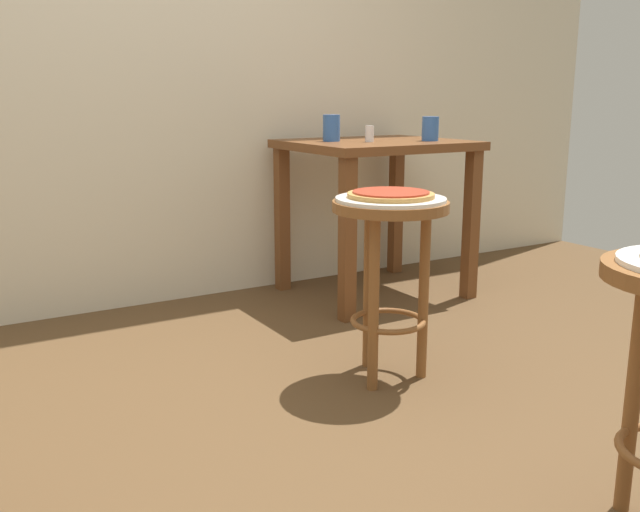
{
  "coord_description": "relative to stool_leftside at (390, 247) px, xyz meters",
  "views": [
    {
      "loc": [
        -0.83,
        -1.57,
        0.97
      ],
      "look_at": [
        0.08,
        -0.06,
        0.56
      ],
      "focal_mm": 39.16,
      "sensor_mm": 36.0,
      "label": 1
    }
  ],
  "objects": [
    {
      "name": "cup_far_edge",
      "position": [
        0.37,
        0.97,
        0.35
      ],
      "size": [
        0.08,
        0.08,
        0.12
      ],
      "primitive_type": "cylinder",
      "color": "#3360B2",
      "rests_on": "dining_table"
    },
    {
      "name": "ground_plane",
      "position": [
        -0.56,
        -0.29,
        -0.47
      ],
      "size": [
        6.0,
        6.0,
        0.0
      ],
      "primitive_type": "plane",
      "color": "brown"
    },
    {
      "name": "stool_leftside",
      "position": [
        0.0,
        0.0,
        0.0
      ],
      "size": [
        0.39,
        0.39,
        0.63
      ],
      "color": "brown",
      "rests_on": "ground_plane"
    },
    {
      "name": "pizza_leftside",
      "position": [
        0.0,
        0.0,
        0.18
      ],
      "size": [
        0.29,
        0.29,
        0.02
      ],
      "color": "#B78442",
      "rests_on": "serving_plate_leftside"
    },
    {
      "name": "cup_near_edge",
      "position": [
        0.79,
        0.76,
        0.35
      ],
      "size": [
        0.08,
        0.08,
        0.11
      ],
      "primitive_type": "cylinder",
      "color": "#3360B2",
      "rests_on": "dining_table"
    },
    {
      "name": "dining_table",
      "position": [
        0.58,
        0.91,
        0.15
      ],
      "size": [
        0.81,
        0.7,
        0.76
      ],
      "color": "brown",
      "rests_on": "ground_plane"
    },
    {
      "name": "condiment_shaker",
      "position": [
        0.5,
        0.84,
        0.33
      ],
      "size": [
        0.04,
        0.04,
        0.08
      ],
      "primitive_type": "cylinder",
      "color": "white",
      "rests_on": "dining_table"
    },
    {
      "name": "serving_plate_leftside",
      "position": [
        0.0,
        0.0,
        0.16
      ],
      "size": [
        0.37,
        0.37,
        0.01
      ],
      "primitive_type": "cylinder",
      "color": "white",
      "rests_on": "stool_leftside"
    }
  ]
}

